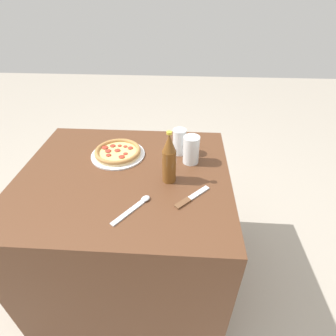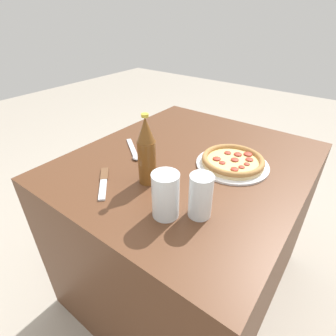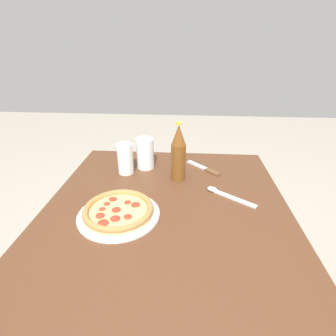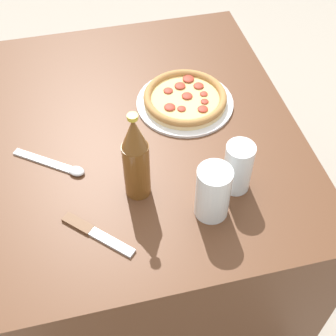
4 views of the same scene
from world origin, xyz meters
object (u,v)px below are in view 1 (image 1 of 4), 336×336
object	(u,v)px
glass_cola	(179,143)
spoon	(137,206)
beer_bottle	(169,159)
glass_lemonade	(191,150)
pizza_veggie	(118,152)
knife	(191,198)

from	to	relation	value
glass_cola	spoon	size ratio (longest dim) A/B	0.76
glass_cola	beer_bottle	distance (m)	0.24
glass_lemonade	spoon	xyz separation A→B (m)	(-0.22, -0.33, -0.06)
pizza_veggie	beer_bottle	bearing A→B (deg)	-34.41
pizza_veggie	knife	size ratio (longest dim) A/B	1.82
glass_lemonade	spoon	size ratio (longest dim) A/B	0.79
pizza_veggie	spoon	size ratio (longest dim) A/B	1.54
glass_cola	beer_bottle	world-z (taller)	beer_bottle
beer_bottle	glass_lemonade	bearing A→B (deg)	57.27
glass_cola	pizza_veggie	bearing A→B (deg)	-172.29
glass_lemonade	beer_bottle	size ratio (longest dim) A/B	0.57
glass_cola	glass_lemonade	xyz separation A→B (m)	(0.06, -0.08, 0.01)
pizza_veggie	knife	xyz separation A→B (m)	(0.37, -0.30, -0.01)
glass_cola	knife	size ratio (longest dim) A/B	0.90
spoon	pizza_veggie	bearing A→B (deg)	112.83
knife	pizza_veggie	bearing A→B (deg)	140.56
knife	glass_cola	bearing A→B (deg)	99.52
pizza_veggie	glass_lemonade	world-z (taller)	glass_lemonade
pizza_veggie	spoon	world-z (taller)	pizza_veggie
glass_cola	spoon	world-z (taller)	glass_cola
spoon	glass_cola	bearing A→B (deg)	68.80
pizza_veggie	glass_lemonade	size ratio (longest dim) A/B	1.96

